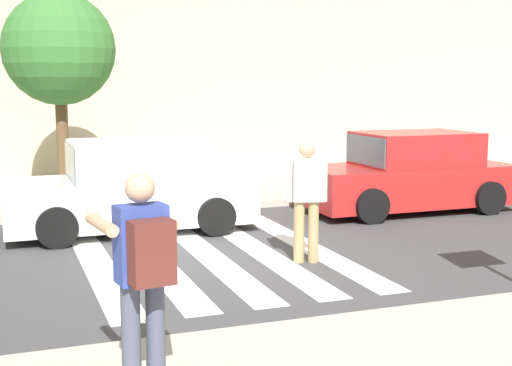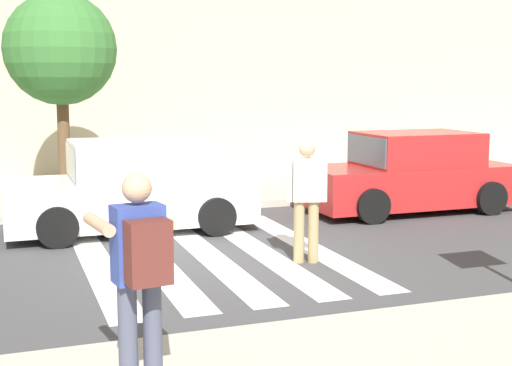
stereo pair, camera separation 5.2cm
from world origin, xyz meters
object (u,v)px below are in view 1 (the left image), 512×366
Objects in this scene: pedestrian_crossing at (307,194)px; parked_car_white at (132,189)px; parked_car_red at (410,174)px; photographer_with_backpack at (143,264)px; street_tree_center at (59,50)px.

pedestrian_crossing is 0.42× the size of parked_car_white.
photographer_with_backpack is at bearing -134.53° from parked_car_red.
pedestrian_crossing reaches higher than parked_car_red.
parked_car_white is 5.45m from parked_car_red.
photographer_with_backpack reaches higher than pedestrian_crossing.
parked_car_red is (6.56, 6.67, -0.44)m from photographer_with_backpack.
photographer_with_backpack reaches higher than parked_car_white.
pedestrian_crossing is at bearing -57.07° from parked_car_white.
pedestrian_crossing is 0.42× the size of street_tree_center.
street_tree_center is (-2.79, 5.71, 2.16)m from pedestrian_crossing.
pedestrian_crossing is at bearing 50.83° from photographer_with_backpack.
photographer_with_backpack is 4.80m from pedestrian_crossing.
parked_car_white is at bearing 80.53° from photographer_with_backpack.
parked_car_white and parked_car_red have the same top height.
parked_car_red is at bearing 39.91° from pedestrian_crossing.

